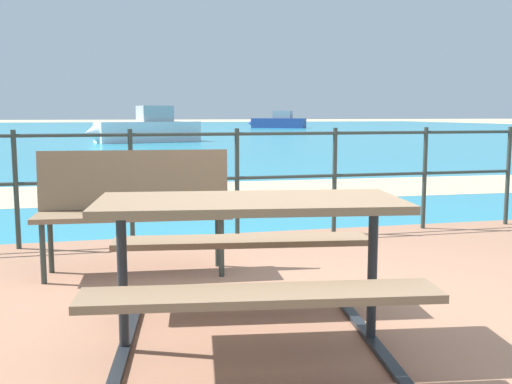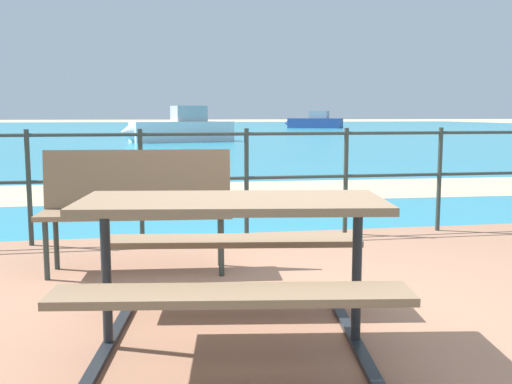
% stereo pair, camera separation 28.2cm
% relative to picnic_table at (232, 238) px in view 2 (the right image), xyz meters
% --- Properties ---
extents(ground_plane, '(240.00, 240.00, 0.00)m').
position_rel_picnic_table_xyz_m(ground_plane, '(0.51, 0.28, -0.62)').
color(ground_plane, tan).
extents(patio_paving, '(6.40, 5.20, 0.06)m').
position_rel_picnic_table_xyz_m(patio_paving, '(0.51, 0.28, -0.59)').
color(patio_paving, '#996B51').
rests_on(patio_paving, ground).
extents(sea_water, '(90.00, 90.00, 0.01)m').
position_rel_picnic_table_xyz_m(sea_water, '(0.51, 40.28, -0.62)').
color(sea_water, teal).
rests_on(sea_water, ground).
extents(beach_strip, '(54.05, 3.88, 0.01)m').
position_rel_picnic_table_xyz_m(beach_strip, '(0.51, 6.57, -0.62)').
color(beach_strip, tan).
rests_on(beach_strip, ground).
extents(picnic_table, '(1.68, 1.54, 0.76)m').
position_rel_picnic_table_xyz_m(picnic_table, '(0.00, 0.00, 0.00)').
color(picnic_table, '#7A6047').
rests_on(picnic_table, patio_paving).
extents(park_bench, '(1.44, 0.53, 0.91)m').
position_rel_picnic_table_xyz_m(park_bench, '(-0.49, 1.63, -0.02)').
color(park_bench, '#7A6047').
rests_on(park_bench, patio_paving).
extents(railing_fence, '(5.94, 0.04, 1.04)m').
position_rel_picnic_table_xyz_m(railing_fence, '(0.51, 2.67, 0.08)').
color(railing_fence, '#2D3833').
rests_on(railing_fence, patio_paving).
extents(boat_mid, '(5.01, 2.46, 1.56)m').
position_rel_picnic_table_xyz_m(boat_mid, '(1.01, 23.60, -0.06)').
color(boat_mid, silver).
rests_on(boat_mid, sea_water).
extents(boat_far, '(4.83, 3.56, 1.45)m').
position_rel_picnic_table_xyz_m(boat_far, '(13.56, 46.71, -0.10)').
color(boat_far, '#2D478C').
rests_on(boat_far, sea_water).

